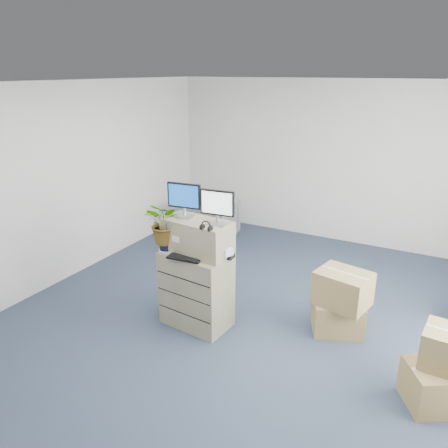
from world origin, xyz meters
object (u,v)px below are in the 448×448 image
at_px(monitor_right, 217,205).
at_px(monitor_left, 184,198).
at_px(filing_cabinet_lower, 196,289).
at_px(keyboard, 185,258).
at_px(office_chair, 213,218).
at_px(potted_plant, 166,229).
at_px(water_bottle, 202,244).

bearing_deg(monitor_right, monitor_left, 169.87).
relative_size(filing_cabinet_lower, monitor_right, 2.35).
xyz_separation_m(keyboard, office_chair, (-1.20, 2.72, -0.54)).
distance_m(potted_plant, office_chair, 2.87).
height_order(water_bottle, office_chair, water_bottle).
xyz_separation_m(monitor_right, water_bottle, (-0.21, 0.00, -0.50)).
height_order(monitor_left, office_chair, monitor_left).
relative_size(monitor_right, water_bottle, 1.66).
xyz_separation_m(keyboard, water_bottle, (0.10, 0.21, 0.11)).
bearing_deg(filing_cabinet_lower, office_chair, 121.46).
relative_size(monitor_right, potted_plant, 0.66).
relative_size(monitor_left, keyboard, 1.01).
bearing_deg(keyboard, water_bottle, 60.72).
height_order(monitor_right, keyboard, monitor_right).
xyz_separation_m(monitor_right, office_chair, (-1.50, 2.51, -1.15)).
bearing_deg(filing_cabinet_lower, potted_plant, -163.30).
distance_m(filing_cabinet_lower, water_bottle, 0.59).
xyz_separation_m(monitor_right, keyboard, (-0.30, -0.21, -0.60)).
height_order(monitor_left, water_bottle, monitor_left).
distance_m(filing_cabinet_lower, potted_plant, 0.82).
bearing_deg(monitor_right, filing_cabinet_lower, -177.51).
bearing_deg(keyboard, filing_cabinet_lower, 74.94).
bearing_deg(monitor_right, office_chair, 115.58).
bearing_deg(monitor_left, office_chair, 106.30).
bearing_deg(water_bottle, keyboard, -114.03).
distance_m(monitor_right, water_bottle, 0.54).
height_order(filing_cabinet_lower, keyboard, keyboard).
distance_m(filing_cabinet_lower, office_chair, 2.82).
distance_m(water_bottle, office_chair, 2.89).
height_order(monitor_right, water_bottle, monitor_right).
xyz_separation_m(monitor_right, potted_plant, (-0.62, -0.11, -0.34)).
distance_m(filing_cabinet_lower, monitor_left, 1.10).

